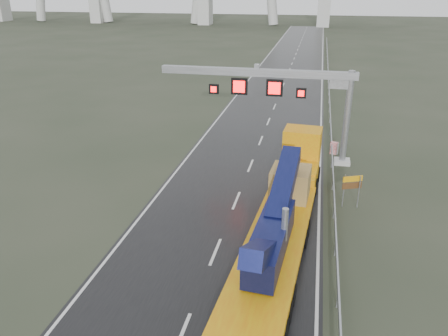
% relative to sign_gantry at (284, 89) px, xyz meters
% --- Properties ---
extents(ground, '(400.00, 400.00, 0.00)m').
position_rel_sign_gantry_xyz_m(ground, '(-2.10, -17.99, -5.61)').
color(ground, '#2C3424').
rests_on(ground, ground).
extents(road, '(11.00, 200.00, 0.02)m').
position_rel_sign_gantry_xyz_m(road, '(-2.10, 22.01, -5.60)').
color(road, black).
rests_on(road, ground).
extents(guardrail, '(0.20, 140.00, 1.40)m').
position_rel_sign_gantry_xyz_m(guardrail, '(4.00, 12.01, -4.91)').
color(guardrail, '#909498').
rests_on(guardrail, ground).
extents(sign_gantry, '(14.90, 1.20, 7.42)m').
position_rel_sign_gantry_xyz_m(sign_gantry, '(0.00, 0.00, 0.00)').
color(sign_gantry, beige).
rests_on(sign_gantry, ground).
extents(heavy_haul_truck, '(4.16, 19.34, 4.51)m').
position_rel_sign_gantry_xyz_m(heavy_haul_truck, '(1.22, -10.41, -3.87)').
color(heavy_haul_truck, gold).
rests_on(heavy_haul_truck, ground).
extents(exit_sign_pair, '(1.19, 0.54, 2.16)m').
position_rel_sign_gantry_xyz_m(exit_sign_pair, '(5.00, -7.37, -4.10)').
color(exit_sign_pair, gray).
rests_on(exit_sign_pair, ground).
extents(striped_barrier, '(0.68, 0.53, 1.02)m').
position_rel_sign_gantry_xyz_m(striped_barrier, '(4.22, 2.01, -5.10)').
color(striped_barrier, red).
rests_on(striped_barrier, ground).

